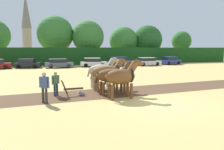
% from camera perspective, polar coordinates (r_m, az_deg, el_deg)
% --- Properties ---
extents(ground_plane, '(240.00, 240.00, 0.00)m').
position_cam_1_polar(ground_plane, '(12.46, 12.43, -7.41)').
color(ground_plane, tan).
extents(plowed_furrow_strip, '(35.62, 6.06, 0.01)m').
position_cam_1_polar(plowed_furrow_strip, '(14.24, -21.27, -5.90)').
color(plowed_furrow_strip, brown).
rests_on(plowed_furrow_strip, ground).
extents(hedgerow, '(65.17, 1.51, 3.17)m').
position_cam_1_polar(hedgerow, '(40.92, -8.66, 4.90)').
color(hedgerow, '#194719').
rests_on(hedgerow, ground).
extents(tree_center_left, '(7.23, 7.23, 9.50)m').
position_cam_1_polar(tree_center_left, '(45.98, -14.58, 10.33)').
color(tree_center_left, '#4C3823').
rests_on(tree_center_left, ground).
extents(tree_center, '(6.46, 6.46, 8.61)m').
position_cam_1_polar(tree_center, '(45.18, -6.29, 9.93)').
color(tree_center, '#423323').
rests_on(tree_center, ground).
extents(tree_center_right, '(6.22, 6.22, 7.77)m').
position_cam_1_polar(tree_center_right, '(48.93, 3.00, 8.89)').
color(tree_center_right, '#4C3823').
rests_on(tree_center_right, ground).
extents(tree_right, '(6.54, 6.54, 8.18)m').
position_cam_1_polar(tree_right, '(50.76, 9.25, 9.04)').
color(tree_right, '#4C3823').
rests_on(tree_right, ground).
extents(tree_far_right, '(4.67, 4.67, 7.09)m').
position_cam_1_polar(tree_far_right, '(55.75, 17.68, 8.44)').
color(tree_far_right, '#4C3823').
rests_on(tree_far_right, ground).
extents(church_spire, '(3.29, 3.29, 21.39)m').
position_cam_1_polar(church_spire, '(80.70, -21.45, 12.36)').
color(church_spire, gray).
rests_on(church_spire, ground).
extents(draft_horse_lead_left, '(2.66, 1.12, 2.45)m').
position_cam_1_polar(draft_horse_lead_left, '(13.27, 2.64, -0.35)').
color(draft_horse_lead_left, brown).
rests_on(draft_horse_lead_left, ground).
extents(draft_horse_lead_right, '(2.92, 1.11, 2.28)m').
position_cam_1_polar(draft_horse_lead_right, '(14.43, 0.59, -0.06)').
color(draft_horse_lead_right, brown).
rests_on(draft_horse_lead_right, ground).
extents(draft_horse_trail_left, '(2.86, 1.17, 2.39)m').
position_cam_1_polar(draft_horse_trail_left, '(15.58, -1.15, 0.81)').
color(draft_horse_trail_left, brown).
rests_on(draft_horse_trail_left, ground).
extents(draft_horse_trail_right, '(2.67, 1.13, 2.43)m').
position_cam_1_polar(draft_horse_trail_right, '(16.76, -2.62, 1.23)').
color(draft_horse_trail_right, '#B2A38E').
rests_on(draft_horse_trail_right, ground).
extents(plow, '(1.53, 0.49, 1.13)m').
position_cam_1_polar(plow, '(14.46, -9.54, -4.05)').
color(plow, '#4C331E').
rests_on(plow, ground).
extents(farmer_at_plow, '(0.50, 0.46, 1.57)m').
position_cam_1_polar(farmer_at_plow, '(14.50, -14.51, -1.81)').
color(farmer_at_plow, '#28334C').
rests_on(farmer_at_plow, ground).
extents(farmer_beside_team, '(0.44, 0.52, 1.60)m').
position_cam_1_polar(farmer_beside_team, '(18.58, -4.59, 0.36)').
color(farmer_beside_team, '#38332D').
rests_on(farmer_beside_team, ground).
extents(farmer_onlooker_left, '(0.55, 0.48, 1.74)m').
position_cam_1_polar(farmer_onlooker_left, '(12.78, -17.28, -2.52)').
color(farmer_onlooker_left, '#38332D').
rests_on(farmer_onlooker_left, ground).
extents(parked_car_center_left, '(4.06, 2.44, 1.42)m').
position_cam_1_polar(parked_car_center_left, '(36.21, -21.16, 2.80)').
color(parked_car_center_left, black).
rests_on(parked_car_center_left, ground).
extents(parked_car_center, '(4.44, 2.02, 1.41)m').
position_cam_1_polar(parked_car_center, '(35.35, -13.76, 2.98)').
color(parked_car_center, '#565B66').
rests_on(parked_car_center, ground).
extents(parked_car_center_right, '(4.54, 2.37, 1.46)m').
position_cam_1_polar(parked_car_center_right, '(36.21, -4.91, 3.29)').
color(parked_car_center_right, silver).
rests_on(parked_car_center_right, ground).
extents(parked_car_right, '(4.34, 2.45, 1.57)m').
position_cam_1_polar(parked_car_right, '(37.48, 1.93, 3.51)').
color(parked_car_right, navy).
rests_on(parked_car_right, ground).
extents(parked_car_far_right, '(4.64, 2.18, 1.42)m').
position_cam_1_polar(parked_car_far_right, '(39.08, 9.32, 3.47)').
color(parked_car_far_right, silver).
rests_on(parked_car_far_right, ground).
extents(parked_car_end_right, '(4.17, 2.52, 1.49)m').
position_cam_1_polar(parked_car_end_right, '(42.52, 14.97, 3.64)').
color(parked_car_end_right, navy).
rests_on(parked_car_end_right, ground).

